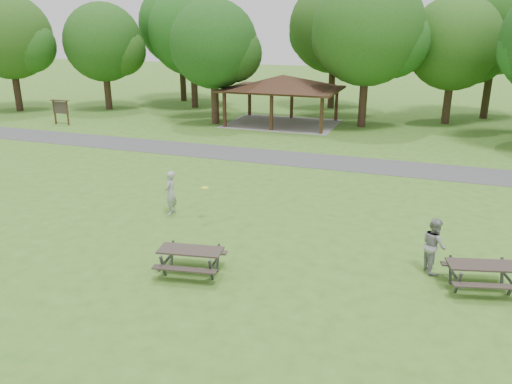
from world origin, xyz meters
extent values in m
plane|color=#3F7020|center=(0.00, 0.00, 0.00)|extent=(160.00, 160.00, 0.00)
cube|color=#454548|center=(0.00, 14.00, 0.01)|extent=(120.00, 3.20, 0.02)
cube|color=#371D14|center=(-7.70, 21.30, 1.30)|extent=(0.22, 0.22, 2.60)
cube|color=#341D12|center=(-7.70, 26.70, 1.30)|extent=(0.22, 0.22, 2.60)
cube|color=#342013|center=(-4.00, 21.30, 1.30)|extent=(0.22, 0.22, 2.60)
cube|color=#3B2515|center=(-4.00, 26.70, 1.30)|extent=(0.22, 0.22, 2.60)
cube|color=#352213|center=(-0.30, 21.30, 1.30)|extent=(0.22, 0.22, 2.60)
cube|color=#391D14|center=(-0.30, 26.70, 1.30)|extent=(0.22, 0.22, 2.60)
cube|color=#362215|center=(-4.00, 24.00, 2.68)|extent=(8.60, 6.60, 0.16)
pyramid|color=#321E14|center=(-4.00, 24.00, 3.26)|extent=(7.01, 7.01, 1.00)
cube|color=gray|center=(-4.00, 24.00, 0.01)|extent=(8.40, 6.40, 0.03)
cube|color=#371E14|center=(-20.60, 18.00, 0.90)|extent=(0.10, 0.10, 1.80)
cube|color=#3C2616|center=(-19.40, 18.00, 0.90)|extent=(0.10, 0.10, 1.80)
cube|color=#302923|center=(-20.00, 18.00, 1.30)|extent=(1.40, 0.06, 0.90)
cube|color=#321B14|center=(-20.00, 18.00, 1.85)|extent=(1.60, 0.30, 0.06)
cylinder|color=black|center=(-28.00, 22.00, 1.84)|extent=(0.60, 0.60, 3.67)
sphere|color=#1F4814|center=(-28.00, 22.00, 6.38)|extent=(7.20, 7.20, 7.20)
sphere|color=#1B4A15|center=(-26.38, 22.30, 5.66)|extent=(4.68, 4.68, 4.68)
cylinder|color=#311F15|center=(-21.00, 25.50, 1.66)|extent=(0.60, 0.60, 3.32)
sphere|color=#194614|center=(-21.00, 25.50, 5.88)|extent=(6.80, 6.80, 6.80)
sphere|color=#1F4915|center=(-19.47, 25.80, 5.20)|extent=(4.42, 4.42, 4.42)
sphere|color=#124113|center=(-22.36, 25.30, 5.37)|extent=(4.08, 4.08, 4.08)
cylinder|color=black|center=(-14.00, 29.00, 1.92)|extent=(0.60, 0.60, 3.85)
sphere|color=#174B15|center=(-14.00, 29.00, 6.77)|extent=(7.80, 7.80, 7.80)
sphere|color=#1A4D16|center=(-12.25, 29.30, 5.99)|extent=(5.07, 5.07, 5.07)
sphere|color=#1D4D16|center=(-15.56, 28.80, 6.19)|extent=(4.68, 4.68, 4.68)
cylinder|color=#312115|center=(-9.00, 22.50, 1.75)|extent=(0.60, 0.60, 3.50)
sphere|color=#144212|center=(-9.00, 22.50, 5.97)|extent=(6.60, 6.60, 6.60)
sphere|color=#173E11|center=(-7.52, 22.80, 5.31)|extent=(4.29, 4.29, 4.29)
sphere|color=#154915|center=(-10.32, 22.30, 5.48)|extent=(3.96, 3.96, 3.96)
cylinder|color=black|center=(2.00, 25.00, 2.01)|extent=(0.60, 0.60, 4.02)
sphere|color=#1C4B15|center=(2.00, 25.00, 7.02)|extent=(8.00, 8.00, 8.00)
sphere|color=#184C15|center=(3.80, 25.30, 6.22)|extent=(5.20, 5.20, 5.20)
sphere|color=#1A4413|center=(0.40, 24.80, 6.42)|extent=(4.80, 4.80, 4.80)
cylinder|color=#312116|center=(8.00, 28.50, 1.72)|extent=(0.60, 0.60, 3.43)
sphere|color=#214B15|center=(8.00, 28.50, 6.05)|extent=(7.00, 7.00, 7.00)
sphere|color=#184212|center=(9.57, 28.80, 5.36)|extent=(4.55, 4.55, 4.55)
sphere|color=#1E4A15|center=(6.60, 28.30, 5.53)|extent=(4.20, 4.20, 4.20)
cylinder|color=black|center=(-17.00, 32.50, 2.19)|extent=(0.60, 0.60, 4.38)
sphere|color=#174F16|center=(-17.00, 32.50, 7.38)|extent=(8.00, 8.00, 8.00)
sphere|color=#174E16|center=(-15.20, 32.80, 6.58)|extent=(5.20, 5.20, 5.20)
sphere|color=#1D4513|center=(-18.60, 32.30, 6.78)|extent=(4.80, 4.80, 4.80)
cylinder|color=black|center=(-2.00, 33.00, 2.06)|extent=(0.60, 0.60, 4.13)
sphere|color=#1E4714|center=(-2.00, 33.00, 7.13)|extent=(8.00, 8.00, 8.00)
sphere|color=#154A15|center=(-0.20, 33.30, 6.33)|extent=(5.20, 5.20, 5.20)
sphere|color=#154A15|center=(-3.60, 32.80, 6.53)|extent=(4.80, 4.80, 4.80)
cylinder|color=black|center=(11.00, 32.00, 2.27)|extent=(0.60, 0.60, 4.55)
sphere|color=#1D4E16|center=(11.00, 32.00, 7.70)|extent=(8.40, 8.40, 8.40)
sphere|color=#1F4D16|center=(9.32, 31.80, 7.07)|extent=(5.04, 5.04, 5.04)
cube|color=#322924|center=(0.49, -0.57, 0.80)|extent=(2.08, 1.10, 0.05)
cube|color=#2C2520|center=(0.60, -1.22, 0.48)|extent=(1.99, 0.61, 0.04)
cube|color=#312A23|center=(0.38, 0.07, 0.48)|extent=(1.99, 0.61, 0.04)
cube|color=#454548|center=(-0.19, -1.11, 0.40)|extent=(0.13, 0.42, 0.86)
cube|color=#464548|center=(-0.33, -0.29, 0.40)|extent=(0.13, 0.42, 0.86)
cube|color=#3E3E40|center=(-0.26, -0.70, 0.43)|extent=(0.33, 1.59, 0.05)
cube|color=#3D3D3F|center=(1.30, -0.85, 0.40)|extent=(0.13, 0.42, 0.86)
cube|color=#3E3F41|center=(1.17, -0.04, 0.40)|extent=(0.13, 0.42, 0.86)
cube|color=#3C3D3F|center=(1.24, -0.45, 0.43)|extent=(0.33, 1.59, 0.05)
cube|color=#302722|center=(8.91, 1.40, 0.79)|extent=(2.07, 1.22, 0.05)
cube|color=#2F2722|center=(9.07, 0.77, 0.47)|extent=(1.95, 0.75, 0.04)
cube|color=#2E2721|center=(8.75, 2.02, 0.47)|extent=(1.95, 0.75, 0.04)
cube|color=#454548|center=(8.29, 0.82, 0.40)|extent=(0.16, 0.41, 0.84)
cube|color=#39393B|center=(8.09, 1.61, 0.40)|extent=(0.16, 0.41, 0.84)
cube|color=#474749|center=(8.19, 1.21, 0.43)|extent=(0.45, 1.55, 0.05)
cube|color=#414144|center=(9.53, 1.97, 0.40)|extent=(0.16, 0.41, 0.84)
cube|color=#464749|center=(9.64, 1.58, 0.43)|extent=(0.45, 1.55, 0.05)
cylinder|color=#FCF727|center=(-0.95, 3.56, 1.39)|extent=(0.31, 0.31, 0.02)
imported|color=#A4A4A6|center=(-2.64, 3.84, 0.90)|extent=(0.47, 0.68, 1.81)
imported|color=gray|center=(7.55, 2.16, 0.89)|extent=(0.97, 1.06, 1.77)
camera|label=1|loc=(7.10, -13.06, 7.43)|focal=35.00mm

